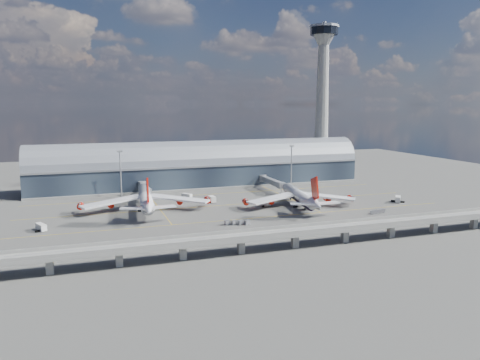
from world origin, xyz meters
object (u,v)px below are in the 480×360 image
object	(u,v)px
control_tower	(322,102)
cargo_train_1	(237,223)
service_truck_1	(265,204)
airliner_left	(146,199)
service_truck_3	(398,199)
cargo_train_0	(313,228)
airliner_right	(300,197)
service_truck_0	(41,227)
floodlight_mast_right	(291,165)
floodlight_mast_left	(121,173)
service_truck_4	(212,199)
service_truck_2	(313,206)
cargo_train_2	(377,212)
service_truck_5	(187,196)

from	to	relation	value
control_tower	cargo_train_1	size ratio (longest dim) A/B	9.43
cargo_train_1	service_truck_1	bearing A→B (deg)	-57.44
control_tower	service_truck_1	xyz separation A→B (m)	(-69.67, -72.31, -50.22)
control_tower	airliner_left	xyz separation A→B (m)	(-126.58, -62.48, -45.92)
service_truck_3	cargo_train_1	world-z (taller)	service_truck_3
cargo_train_1	cargo_train_0	bearing A→B (deg)	-141.86
airliner_right	airliner_left	bearing A→B (deg)	177.29
service_truck_0	cargo_train_1	world-z (taller)	service_truck_0
airliner_left	floodlight_mast_right	bearing A→B (deg)	26.01
control_tower	airliner_right	bearing A→B (deg)	-124.50
airliner_left	service_truck_1	world-z (taller)	airliner_left
floodlight_mast_right	cargo_train_1	distance (m)	95.28
floodlight_mast_left	service_truck_4	xyz separation A→B (m)	(42.99, -26.81, -11.98)
airliner_right	service_truck_2	distance (m)	8.71
floodlight_mast_left	airliner_right	world-z (taller)	floodlight_mast_left
airliner_left	service_truck_2	size ratio (longest dim) A/B	8.07
service_truck_1	floodlight_mast_right	bearing A→B (deg)	-9.45
airliner_right	service_truck_3	bearing A→B (deg)	1.22
service_truck_4	cargo_train_2	xyz separation A→B (m)	(65.78, -48.20, -0.85)
floodlight_mast_left	service_truck_0	size ratio (longest dim) A/B	3.66
floodlight_mast_left	cargo_train_2	bearing A→B (deg)	-34.59
service_truck_4	cargo_train_1	xyz separation A→B (m)	(-2.13, -46.80, -0.70)
service_truck_2	cargo_train_0	world-z (taller)	service_truck_2
service_truck_5	cargo_train_0	bearing A→B (deg)	-102.74
service_truck_2	service_truck_3	bearing A→B (deg)	-110.88
cargo_train_1	airliner_left	bearing A→B (deg)	22.08
service_truck_2	service_truck_5	distance (m)	68.05
airliner_left	cargo_train_2	distance (m)	108.34
airliner_left	service_truck_1	bearing A→B (deg)	-4.42
airliner_right	service_truck_3	xyz separation A→B (m)	(52.06, -7.36, -3.29)
floodlight_mast_left	service_truck_5	distance (m)	37.41
service_truck_2	service_truck_4	world-z (taller)	service_truck_4
service_truck_1	cargo_train_1	bearing A→B (deg)	168.73
airliner_left	airliner_right	distance (m)	74.62
control_tower	service_truck_2	bearing A→B (deg)	-120.61
floodlight_mast_right	service_truck_3	bearing A→B (deg)	-59.72
control_tower	service_truck_5	bearing A→B (deg)	-158.11
floodlight_mast_left	service_truck_1	xyz separation A→B (m)	(65.33, -44.31, -12.22)
floodlight_mast_left	cargo_train_0	world-z (taller)	floodlight_mast_left
floodlight_mast_right	service_truck_5	bearing A→B (deg)	-169.00
cargo_train_2	service_truck_4	bearing A→B (deg)	64.91
airliner_right	cargo_train_2	xyz separation A→B (m)	(27.36, -25.04, -4.10)
floodlight_mast_right	service_truck_0	size ratio (longest dim) A/B	3.66
control_tower	service_truck_2	distance (m)	111.15
control_tower	service_truck_3	bearing A→B (deg)	-91.03
service_truck_5	cargo_train_1	bearing A→B (deg)	-118.70
floodlight_mast_right	cargo_train_1	world-z (taller)	floodlight_mast_right
control_tower	cargo_train_2	distance (m)	117.83
airliner_left	cargo_train_1	distance (m)	51.05
control_tower	floodlight_mast_left	distance (m)	143.01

